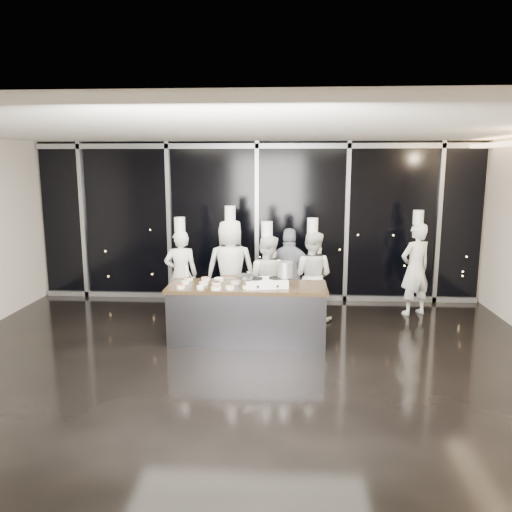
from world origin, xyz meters
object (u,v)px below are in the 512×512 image
(chef_left, at_px, (231,268))
(chef_center, at_px, (267,279))
(chef_right, at_px, (312,275))
(chef_side, at_px, (415,268))
(chef_far_left, at_px, (181,273))
(stock_pot, at_px, (285,269))
(stove, at_px, (266,282))
(frying_pan, at_px, (245,277))
(guest, at_px, (290,275))
(demo_counter, at_px, (247,313))

(chef_left, relative_size, chef_center, 1.13)
(chef_right, relative_size, chef_side, 0.94)
(chef_far_left, height_order, chef_right, chef_far_left)
(stock_pot, height_order, chef_left, chef_left)
(chef_right, bearing_deg, stove, 77.79)
(frying_pan, bearing_deg, chef_left, 94.65)
(guest, xyz_separation_m, chef_right, (0.38, 0.04, -0.01))
(demo_counter, height_order, stock_pot, stock_pot)
(chef_far_left, relative_size, chef_center, 1.02)
(frying_pan, distance_m, chef_right, 1.71)
(guest, bearing_deg, chef_center, 40.53)
(chef_far_left, bearing_deg, guest, 169.68)
(frying_pan, xyz_separation_m, chef_side, (3.00, 1.74, -0.19))
(stove, distance_m, chef_side, 3.16)
(stove, bearing_deg, chef_center, 80.74)
(chef_far_left, bearing_deg, frying_pan, 124.29)
(chef_center, bearing_deg, chef_right, -140.34)
(frying_pan, relative_size, chef_center, 0.29)
(stove, relative_size, frying_pan, 1.37)
(demo_counter, relative_size, stock_pot, 10.31)
(demo_counter, relative_size, chef_left, 1.21)
(chef_far_left, xyz_separation_m, chef_center, (1.55, -0.24, -0.03))
(stove, height_order, chef_left, chef_left)
(guest, bearing_deg, stove, 79.15)
(demo_counter, distance_m, chef_far_left, 1.73)
(stove, height_order, guest, guest)
(demo_counter, height_order, chef_left, chef_left)
(demo_counter, relative_size, chef_far_left, 1.34)
(chef_left, bearing_deg, chef_center, 145.99)
(stock_pot, xyz_separation_m, chef_right, (0.46, 1.18, -0.35))
(chef_center, bearing_deg, chef_side, -146.46)
(stock_pot, bearing_deg, frying_pan, -169.16)
(frying_pan, distance_m, chef_center, 1.07)
(chef_center, distance_m, chef_right, 0.84)
(frying_pan, height_order, guest, guest)
(frying_pan, distance_m, chef_left, 1.38)
(frying_pan, bearing_deg, chef_right, 39.52)
(demo_counter, distance_m, stock_pot, 0.92)
(chef_left, bearing_deg, stock_pot, 122.20)
(stock_pot, distance_m, chef_center, 0.99)
(stove, relative_size, chef_right, 0.38)
(stock_pot, xyz_separation_m, chef_left, (-0.98, 1.21, -0.25))
(chef_center, height_order, guest, chef_center)
(stove, relative_size, guest, 0.43)
(demo_counter, height_order, guest, guest)
(demo_counter, bearing_deg, stock_pot, -0.77)
(frying_pan, bearing_deg, stove, -0.62)
(chef_far_left, distance_m, chef_side, 4.27)
(chef_left, relative_size, chef_side, 1.05)
(stock_pot, distance_m, chef_far_left, 2.20)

